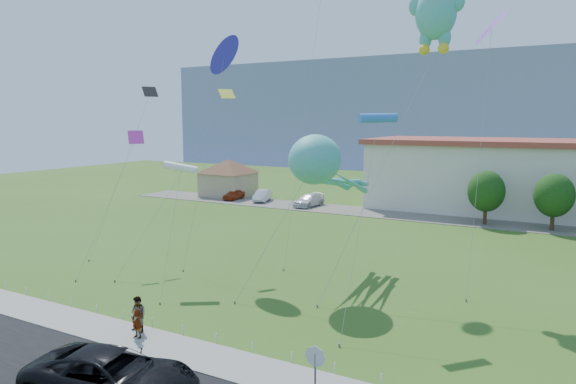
{
  "coord_description": "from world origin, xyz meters",
  "views": [
    {
      "loc": [
        16.85,
        -19.69,
        10.36
      ],
      "look_at": [
        1.74,
        8.0,
        5.95
      ],
      "focal_mm": 32.0,
      "sensor_mm": 36.0,
      "label": 1
    }
  ],
  "objects": [
    {
      "name": "rope_fence",
      "position": [
        0.0,
        -1.3,
        0.25
      ],
      "size": [
        26.05,
        0.05,
        0.5
      ],
      "color": "white",
      "rests_on": "ground"
    },
    {
      "name": "tree_mid",
      "position": [
        16.0,
        34.0,
        3.39
      ],
      "size": [
        3.6,
        3.6,
        5.47
      ],
      "color": "#3F2B19",
      "rests_on": "ground"
    },
    {
      "name": "pavilion",
      "position": [
        -24.0,
        38.0,
        3.02
      ],
      "size": [
        9.2,
        9.2,
        5.0
      ],
      "color": "tan",
      "rests_on": "ground"
    },
    {
      "name": "parked_car_red",
      "position": [
        -21.28,
        35.37,
        0.71
      ],
      "size": [
        1.77,
        3.9,
        1.3
      ],
      "primitive_type": "imported",
      "rotation": [
        0.0,
        0.0,
        0.06
      ],
      "color": "#A93714",
      "rests_on": "parking_strip"
    },
    {
      "name": "small_kite_black",
      "position": [
        -12.67,
        10.63,
        11.09
      ],
      "size": [
        1.97,
        6.37,
        13.04
      ],
      "color": "black",
      "rests_on": "ground"
    },
    {
      "name": "small_kite_cyan",
      "position": [
        7.71,
        7.17,
        10.39
      ],
      "size": [
        0.78,
        7.27,
        10.93
      ],
      "color": "#3078DB",
      "rests_on": "ground"
    },
    {
      "name": "small_kite_white",
      "position": [
        -5.15,
        6.07,
        7.27
      ],
      "size": [
        2.54,
        5.92,
        7.76
      ],
      "color": "white",
      "rests_on": "ground"
    },
    {
      "name": "parked_car_silver",
      "position": [
        -17.22,
        35.9,
        0.78
      ],
      "size": [
        2.63,
        4.62,
        1.44
      ],
      "primitive_type": "imported",
      "rotation": [
        0.0,
        0.0,
        0.27
      ],
      "color": "silver",
      "rests_on": "parking_strip"
    },
    {
      "name": "teddy_bear_kite",
      "position": [
        8.83,
        14.82,
        17.58
      ],
      "size": [
        5.53,
        10.79,
        20.26
      ],
      "color": "teal",
      "rests_on": "ground"
    },
    {
      "name": "suv",
      "position": [
        2.58,
        -7.16,
        0.97
      ],
      "size": [
        7.03,
        4.24,
        1.83
      ],
      "primitive_type": "imported",
      "rotation": [
        0.0,
        0.0,
        1.76
      ],
      "color": "black",
      "rests_on": "road"
    },
    {
      "name": "parked_car_white",
      "position": [
        -10.26,
        35.34,
        0.79
      ],
      "size": [
        2.56,
        5.2,
        1.45
      ],
      "primitive_type": "imported",
      "rotation": [
        0.0,
        0.0,
        -0.11
      ],
      "color": "silver",
      "rests_on": "parking_strip"
    },
    {
      "name": "stop_sign",
      "position": [
        9.5,
        -4.21,
        1.87
      ],
      "size": [
        0.8,
        0.07,
        2.5
      ],
      "color": "slate",
      "rests_on": "ground"
    },
    {
      "name": "parking_strip",
      "position": [
        0.0,
        35.0,
        0.03
      ],
      "size": [
        70.0,
        6.0,
        0.06
      ],
      "primitive_type": "cube",
      "color": "#59544C",
      "rests_on": "ground"
    },
    {
      "name": "octopus_kite",
      "position": [
        3.4,
        9.41,
        7.4
      ],
      "size": [
        4.25,
        11.07,
        9.53
      ],
      "color": "teal",
      "rests_on": "ground"
    },
    {
      "name": "hill_ridge",
      "position": [
        0.0,
        120.0,
        12.5
      ],
      "size": [
        160.0,
        50.0,
        25.0
      ],
      "primitive_type": "cube",
      "color": "slate",
      "rests_on": "ground"
    },
    {
      "name": "small_kite_purple",
      "position": [
        11.99,
        16.7,
        16.06
      ],
      "size": [
        1.8,
        7.42,
        17.12
      ],
      "color": "purple",
      "rests_on": "ground"
    },
    {
      "name": "pedestrian_left",
      "position": [
        -0.58,
        -2.71,
        0.94
      ],
      "size": [
        0.62,
        0.42,
        1.68
      ],
      "primitive_type": "imported",
      "rotation": [
        0.0,
        0.0,
        -0.03
      ],
      "color": "gray",
      "rests_on": "sidewalk"
    },
    {
      "name": "small_kite_yellow",
      "position": [
        -6.14,
        11.1,
        10.74
      ],
      "size": [
        3.19,
        9.96,
        12.75
      ],
      "color": "yellow",
      "rests_on": "ground"
    },
    {
      "name": "tree_near",
      "position": [
        10.0,
        34.0,
        3.39
      ],
      "size": [
        3.6,
        3.6,
        5.47
      ],
      "color": "#3F2B19",
      "rests_on": "ground"
    },
    {
      "name": "ground",
      "position": [
        0.0,
        0.0,
        0.0
      ],
      "size": [
        160.0,
        160.0,
        0.0
      ],
      "primitive_type": "plane",
      "color": "#355718",
      "rests_on": "ground"
    },
    {
      "name": "small_kite_pink",
      "position": [
        -11.11,
        7.57,
        8.16
      ],
      "size": [
        1.29,
        7.07,
        9.56
      ],
      "color": "#F536BB",
      "rests_on": "ground"
    },
    {
      "name": "pedestrian_right",
      "position": [
        -1.02,
        -2.2,
        0.98
      ],
      "size": [
        0.86,
        0.68,
        1.77
      ],
      "primitive_type": "imported",
      "rotation": [
        0.0,
        0.0,
        -0.01
      ],
      "color": "gray",
      "rests_on": "sidewalk"
    },
    {
      "name": "sidewalk",
      "position": [
        0.0,
        -2.75,
        0.05
      ],
      "size": [
        80.0,
        2.5,
        0.1
      ],
      "primitive_type": "cube",
      "color": "gray",
      "rests_on": "ground"
    },
    {
      "name": "small_kite_blue",
      "position": [
        -5.46,
        11.43,
        14.73
      ],
      "size": [
        1.8,
        5.25,
        15.73
      ],
      "color": "#3828E5",
      "rests_on": "ground"
    }
  ]
}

